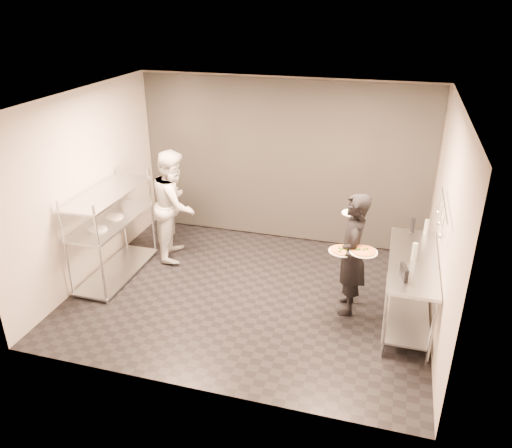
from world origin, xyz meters
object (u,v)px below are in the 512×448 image
(prep_counter, at_px, (411,279))
(bottle_green, at_px, (414,252))
(pass_rack, at_px, (112,229))
(pizza_plate_near, at_px, (342,250))
(bottle_clear, at_px, (426,227))
(salad_plate, at_px, (352,212))
(pizza_plate_far, at_px, (363,251))
(bottle_dark, at_px, (413,226))
(pos_monitor, at_px, (404,272))
(waiter, at_px, (351,255))
(chef, at_px, (175,205))

(prep_counter, bearing_deg, bottle_green, -99.34)
(pass_rack, relative_size, prep_counter, 0.89)
(pizza_plate_near, relative_size, bottle_clear, 1.56)
(pass_rack, distance_m, salad_plate, 3.55)
(pizza_plate_far, bearing_deg, prep_counter, 20.83)
(pizza_plate_near, relative_size, bottle_dark, 1.61)
(pizza_plate_far, bearing_deg, pos_monitor, -30.40)
(pizza_plate_far, relative_size, bottle_clear, 1.65)
(pizza_plate_far, distance_m, bottle_clear, 1.30)
(pass_rack, distance_m, pizza_plate_far, 3.73)
(bottle_green, relative_size, bottle_dark, 1.12)
(waiter, xyz_separation_m, bottle_dark, (0.76, 0.78, 0.17))
(bottle_clear, bearing_deg, pass_rack, -169.86)
(pos_monitor, xyz_separation_m, bottle_dark, (0.10, 1.33, 0.02))
(bottle_clear, bearing_deg, bottle_green, -101.22)
(prep_counter, distance_m, bottle_dark, 0.89)
(pizza_plate_near, distance_m, bottle_green, 0.90)
(chef, relative_size, pizza_plate_near, 5.40)
(pizza_plate_near, bearing_deg, bottle_dark, 49.41)
(prep_counter, xyz_separation_m, bottle_dark, (-0.02, 0.80, 0.40))
(pizza_plate_near, height_order, bottle_clear, bottle_clear)
(pizza_plate_far, height_order, bottle_dark, bottle_dark)
(pass_rack, distance_m, waiter, 3.55)
(pos_monitor, relative_size, bottle_dark, 1.08)
(bottle_clear, bearing_deg, waiter, -140.30)
(pos_monitor, height_order, bottle_green, bottle_green)
(waiter, height_order, bottle_green, waiter)
(waiter, relative_size, bottle_clear, 8.01)
(pos_monitor, distance_m, bottle_green, 0.51)
(pass_rack, height_order, bottle_clear, pass_rack)
(waiter, xyz_separation_m, bottle_green, (0.78, -0.05, 0.18))
(waiter, distance_m, bottle_green, 0.80)
(pizza_plate_far, relative_size, pos_monitor, 1.57)
(pass_rack, xyz_separation_m, chef, (0.64, 0.85, 0.13))
(prep_counter, bearing_deg, bottle_dark, 91.77)
(prep_counter, distance_m, pos_monitor, 0.66)
(bottle_clear, bearing_deg, salad_plate, -154.41)
(chef, height_order, pizza_plate_far, chef)
(waiter, xyz_separation_m, pizza_plate_far, (0.16, -0.26, 0.21))
(bottle_green, xyz_separation_m, bottle_clear, (0.16, 0.83, -0.01))
(pass_rack, height_order, pos_monitor, pass_rack)
(chef, relative_size, bottle_dark, 8.69)
(prep_counter, relative_size, pos_monitor, 8.02)
(pass_rack, height_order, bottle_green, pass_rack)
(pass_rack, xyz_separation_m, pizza_plate_far, (3.71, -0.23, 0.29))
(chef, distance_m, pizza_plate_near, 2.99)
(pass_rack, distance_m, pos_monitor, 4.25)
(salad_plate, distance_m, bottle_clear, 1.15)
(prep_counter, relative_size, chef, 1.00)
(chef, distance_m, bottle_green, 3.79)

